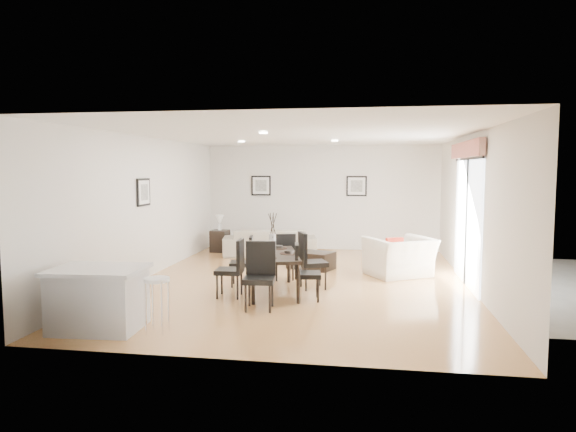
% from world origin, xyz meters
% --- Properties ---
extents(ground, '(8.00, 8.00, 0.00)m').
position_xyz_m(ground, '(0.00, 0.00, 0.00)').
color(ground, tan).
rests_on(ground, ground).
extents(wall_back, '(6.00, 0.04, 2.70)m').
position_xyz_m(wall_back, '(0.00, 4.00, 1.35)').
color(wall_back, silver).
rests_on(wall_back, ground).
extents(wall_front, '(6.00, 0.04, 2.70)m').
position_xyz_m(wall_front, '(0.00, -4.00, 1.35)').
color(wall_front, silver).
rests_on(wall_front, ground).
extents(wall_left, '(0.04, 8.00, 2.70)m').
position_xyz_m(wall_left, '(-3.00, 0.00, 1.35)').
color(wall_left, silver).
rests_on(wall_left, ground).
extents(wall_right, '(0.04, 8.00, 2.70)m').
position_xyz_m(wall_right, '(3.00, 0.00, 1.35)').
color(wall_right, silver).
rests_on(wall_right, ground).
extents(ceiling, '(6.00, 8.00, 0.02)m').
position_xyz_m(ceiling, '(0.00, 0.00, 2.70)').
color(ceiling, white).
rests_on(ceiling, wall_back).
extents(sofa, '(2.35, 1.28, 0.65)m').
position_xyz_m(sofa, '(-1.14, 2.79, 0.32)').
color(sofa, gray).
rests_on(sofa, ground).
extents(armchair, '(1.52, 1.46, 0.76)m').
position_xyz_m(armchair, '(1.83, 0.81, 0.38)').
color(armchair, white).
rests_on(armchair, ground).
extents(dining_table, '(1.18, 1.76, 0.67)m').
position_xyz_m(dining_table, '(-0.37, -0.90, 0.60)').
color(dining_table, black).
rests_on(dining_table, ground).
extents(dining_chair_wnear, '(0.45, 0.45, 0.95)m').
position_xyz_m(dining_chair_wnear, '(-0.93, -1.30, 0.53)').
color(dining_chair_wnear, black).
rests_on(dining_chair_wnear, ground).
extents(dining_chair_wfar, '(0.46, 0.46, 0.89)m').
position_xyz_m(dining_chair_wfar, '(-0.94, -0.49, 0.50)').
color(dining_chair_wfar, black).
rests_on(dining_chair_wfar, ground).
extents(dining_chair_enear, '(0.46, 0.46, 0.91)m').
position_xyz_m(dining_chair_enear, '(0.20, -1.32, 0.51)').
color(dining_chair_enear, black).
rests_on(dining_chair_enear, ground).
extents(dining_chair_efar, '(0.58, 0.58, 0.99)m').
position_xyz_m(dining_chair_efar, '(0.19, -0.53, 0.55)').
color(dining_chair_efar, black).
rests_on(dining_chair_efar, ground).
extents(dining_chair_head, '(0.48, 0.48, 1.00)m').
position_xyz_m(dining_chair_head, '(-0.38, -1.89, 0.56)').
color(dining_chair_head, black).
rests_on(dining_chair_head, ground).
extents(dining_chair_foot, '(0.51, 0.51, 0.89)m').
position_xyz_m(dining_chair_foot, '(-0.34, 0.10, 0.50)').
color(dining_chair_foot, black).
rests_on(dining_chair_foot, ground).
extents(vase, '(0.89, 1.36, 0.69)m').
position_xyz_m(vase, '(-0.37, -0.90, 0.95)').
color(vase, white).
rests_on(vase, dining_table).
extents(coffee_table, '(1.05, 0.85, 0.36)m').
position_xyz_m(coffee_table, '(0.04, 1.27, 0.18)').
color(coffee_table, black).
rests_on(coffee_table, ground).
extents(side_table, '(0.45, 0.45, 0.55)m').
position_xyz_m(side_table, '(-2.48, 3.12, 0.27)').
color(side_table, black).
rests_on(side_table, ground).
extents(table_lamp, '(0.20, 0.20, 0.38)m').
position_xyz_m(table_lamp, '(-2.48, 3.12, 0.80)').
color(table_lamp, white).
rests_on(table_lamp, side_table).
extents(cushion, '(0.35, 0.23, 0.33)m').
position_xyz_m(cushion, '(1.72, 0.70, 0.60)').
color(cushion, '#9F2414').
rests_on(cushion, armchair).
extents(kitchen_island, '(1.21, 0.96, 0.81)m').
position_xyz_m(kitchen_island, '(-2.23, -3.23, 0.41)').
color(kitchen_island, silver).
rests_on(kitchen_island, ground).
extents(bar_stool, '(0.32, 0.32, 0.71)m').
position_xyz_m(bar_stool, '(-1.42, -3.23, 0.61)').
color(bar_stool, white).
rests_on(bar_stool, ground).
extents(framed_print_back_left, '(0.52, 0.04, 0.52)m').
position_xyz_m(framed_print_back_left, '(-1.60, 3.97, 1.65)').
color(framed_print_back_left, black).
rests_on(framed_print_back_left, wall_back).
extents(framed_print_back_right, '(0.52, 0.04, 0.52)m').
position_xyz_m(framed_print_back_right, '(0.90, 3.97, 1.65)').
color(framed_print_back_right, black).
rests_on(framed_print_back_right, wall_back).
extents(framed_print_left_wall, '(0.04, 0.52, 0.52)m').
position_xyz_m(framed_print_left_wall, '(-2.97, -0.20, 1.65)').
color(framed_print_left_wall, black).
rests_on(framed_print_left_wall, wall_left).
extents(sliding_door, '(0.12, 2.70, 2.57)m').
position_xyz_m(sliding_door, '(2.96, 0.30, 1.66)').
color(sliding_door, white).
rests_on(sliding_door, wall_right).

